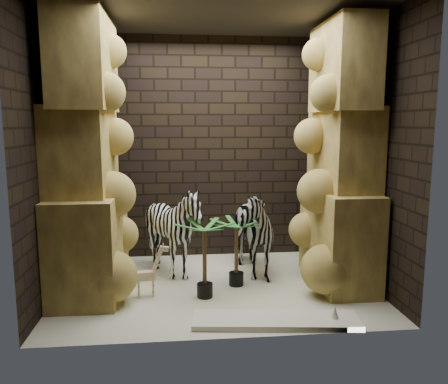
{
  "coord_description": "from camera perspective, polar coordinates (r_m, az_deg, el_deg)",
  "views": [
    {
      "loc": [
        -0.41,
        -4.83,
        1.85
      ],
      "look_at": [
        0.1,
        0.15,
        1.07
      ],
      "focal_mm": 35.56,
      "sensor_mm": 36.0,
      "label": 1
    }
  ],
  "objects": [
    {
      "name": "ceiling",
      "position": [
        4.99,
        -1.02,
        22.18
      ],
      "size": [
        3.5,
        3.5,
        0.0
      ],
      "primitive_type": "plane",
      "rotation": [
        3.14,
        0.0,
        0.0
      ],
      "color": "#302B29",
      "rests_on": "ground"
    },
    {
      "name": "floor",
      "position": [
        5.19,
        -0.93,
        -12.02
      ],
      "size": [
        3.5,
        3.5,
        0.0
      ],
      "primitive_type": "plane",
      "color": "beige",
      "rests_on": "ground"
    },
    {
      "name": "giraffe_toy",
      "position": [
        4.88,
        -10.06,
        -9.85
      ],
      "size": [
        0.32,
        0.13,
        0.6
      ],
      "primitive_type": null,
      "rotation": [
        0.0,
        0.0,
        0.11
      ],
      "color": "beige",
      "rests_on": "floor"
    },
    {
      "name": "rock_pillar_right",
      "position": [
        5.18,
        14.93,
        4.68
      ],
      "size": [
        0.58,
        1.25,
        3.0
      ],
      "primitive_type": null,
      "color": "#E5CA5B",
      "rests_on": "floor"
    },
    {
      "name": "zebra_right",
      "position": [
        5.48,
        2.8,
        -3.98
      ],
      "size": [
        0.77,
        1.16,
        1.27
      ],
      "primitive_type": "imported",
      "rotation": [
        0.0,
        0.0,
        0.19
      ],
      "color": "white",
      "rests_on": "floor"
    },
    {
      "name": "palm_front",
      "position": [
        5.11,
        1.6,
        -7.74
      ],
      "size": [
        0.36,
        0.36,
        0.78
      ],
      "primitive_type": null,
      "color": "#225F23",
      "rests_on": "floor"
    },
    {
      "name": "wall_right",
      "position": [
        5.31,
        18.28,
        4.62
      ],
      "size": [
        0.0,
        3.0,
        3.0
      ],
      "primitive_type": "plane",
      "rotation": [
        1.57,
        0.0,
        -1.57
      ],
      "color": "black",
      "rests_on": "ground"
    },
    {
      "name": "wall_front",
      "position": [
        3.62,
        0.69,
        3.29
      ],
      "size": [
        3.5,
        0.0,
        3.5
      ],
      "primitive_type": "plane",
      "rotation": [
        -1.57,
        0.0,
        0.0
      ],
      "color": "black",
      "rests_on": "ground"
    },
    {
      "name": "rock_pillar_left",
      "position": [
        4.95,
        -17.4,
        4.39
      ],
      "size": [
        0.68,
        1.3,
        3.0
      ],
      "primitive_type": null,
      "color": "#E5CA5B",
      "rests_on": "floor"
    },
    {
      "name": "palm_back",
      "position": [
        4.76,
        -2.51,
        -8.66
      ],
      "size": [
        0.36,
        0.36,
        0.84
      ],
      "primitive_type": null,
      "color": "#225F23",
      "rests_on": "floor"
    },
    {
      "name": "zebra_left",
      "position": [
        5.4,
        -6.49,
        -5.54
      ],
      "size": [
        1.16,
        1.32,
        1.03
      ],
      "primitive_type": "imported",
      "rotation": [
        0.0,
        0.0,
        -0.24
      ],
      "color": "white",
      "rests_on": "floor"
    },
    {
      "name": "surfboard",
      "position": [
        4.35,
        6.7,
        -16.06
      ],
      "size": [
        1.59,
        0.55,
        0.05
      ],
      "primitive_type": "cube",
      "rotation": [
        0.0,
        0.0,
        -0.11
      ],
      "color": "white",
      "rests_on": "floor"
    },
    {
      "name": "wall_back",
      "position": [
        6.11,
        -1.96,
        5.56
      ],
      "size": [
        3.5,
        0.0,
        3.5
      ],
      "primitive_type": "plane",
      "rotation": [
        1.57,
        0.0,
        0.0
      ],
      "color": "black",
      "rests_on": "ground"
    },
    {
      "name": "wall_left",
      "position": [
        5.03,
        -21.31,
        4.25
      ],
      "size": [
        0.0,
        3.0,
        3.0
      ],
      "primitive_type": "plane",
      "rotation": [
        1.57,
        0.0,
        1.57
      ],
      "color": "black",
      "rests_on": "ground"
    }
  ]
}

